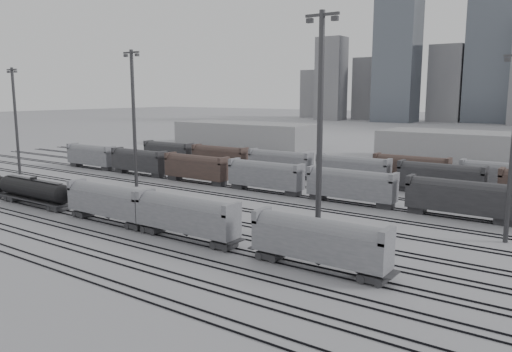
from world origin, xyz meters
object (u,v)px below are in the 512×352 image
Objects in this scene: hopper_car_a at (108,200)px; light_mast_a at (16,118)px; hopper_car_b at (186,214)px; light_mast_c at (320,120)px; tank_car_b at (34,190)px; hopper_car_c at (319,239)px.

light_mast_a is at bearing 162.67° from hopper_car_a.
light_mast_c is (12.44, 10.88, 11.39)m from hopper_car_b.
tank_car_b is at bearing -166.61° from light_mast_c.
light_mast_c reaches higher than hopper_car_b.
hopper_car_b reaches higher than tank_car_b.
light_mast_a is 78.29m from light_mast_c.
hopper_car_b is at bearing 0.00° from tank_car_b.
light_mast_c reaches higher than hopper_car_a.
hopper_car_c is at bearing 0.00° from hopper_car_a.
hopper_car_c is at bearing 0.00° from tank_car_b.
hopper_car_a is 33.28m from hopper_car_c.
hopper_car_a is at bearing 180.00° from hopper_car_c.
light_mast_c is at bearing 13.39° from tank_car_b.
hopper_car_c reaches higher than hopper_car_a.
hopper_car_c is 0.54× the size of light_mast_c.
light_mast_a is (-65.66, 15.84, 9.17)m from hopper_car_b.
light_mast_a is at bearing 166.44° from hopper_car_b.
light_mast_c is (27.32, 10.88, 11.46)m from hopper_car_a.
hopper_car_c reaches higher than tank_car_b.
light_mast_a is at bearing 153.95° from tank_car_b.
hopper_car_c is 0.63× the size of light_mast_a.
hopper_car_b is at bearing -138.83° from light_mast_c.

